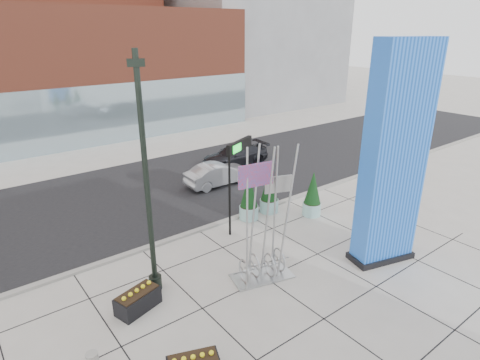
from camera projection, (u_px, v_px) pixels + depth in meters
ground at (231, 276)px, 16.09m from camera, size 160.00×160.00×0.00m
street_asphalt at (130, 197)px, 23.49m from camera, size 80.00×12.00×0.02m
curb_edge at (181, 236)px, 19.03m from camera, size 80.00×0.30×0.12m
tower_podium at (55, 75)px, 34.70m from camera, size 34.00×10.00×11.00m
tower_glass_front at (77, 118)px, 32.21m from camera, size 34.00×0.60×5.00m
building_grey_parking at (246, 30)px, 51.41m from camera, size 20.00×18.00×18.00m
blue_pylon at (393, 162)px, 15.79m from camera, size 2.93×1.88×9.04m
lamp_post at (148, 203)px, 14.03m from camera, size 0.60×0.48×8.75m
public_art_sculpture at (263, 245)px, 15.52m from camera, size 2.63×1.76×5.47m
overhead_street_sign at (243, 156)px, 18.38m from camera, size 2.00×1.01×4.45m
round_planter_east at (313, 195)px, 20.93m from camera, size 0.97×0.97×2.43m
round_planter_mid at (269, 191)px, 21.30m from camera, size 1.00×1.00×2.50m
round_planter_west at (249, 198)px, 20.51m from camera, size 0.99×0.99×2.48m
box_planter_north at (138, 300)px, 14.06m from camera, size 1.71×1.19×0.86m
car_silver_mid at (218, 174)px, 25.15m from camera, size 4.35×1.59×1.42m
car_dark_east at (235, 156)px, 28.74m from camera, size 5.14×2.30×1.46m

